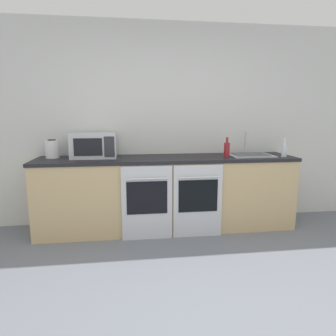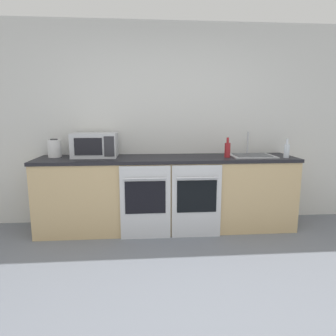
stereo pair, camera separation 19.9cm
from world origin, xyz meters
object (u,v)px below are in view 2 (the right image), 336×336
object	(u,v)px
bottle_red	(227,150)
sink	(252,155)
microwave	(95,145)
oven_right	(197,201)
bottle_clear	(287,150)
kettle	(55,148)
oven_left	(145,202)

from	to	relation	value
bottle_red	sink	bearing A→B (deg)	9.58
microwave	sink	xyz separation A→B (m)	(1.96, -0.10, -0.13)
microwave	oven_right	bearing A→B (deg)	-19.25
microwave	bottle_clear	world-z (taller)	microwave
kettle	sink	bearing A→B (deg)	-3.10
bottle_clear	kettle	distance (m)	2.85
microwave	kettle	xyz separation A→B (m)	(-0.50, 0.03, -0.04)
bottle_clear	sink	xyz separation A→B (m)	(-0.38, 0.15, -0.08)
microwave	kettle	distance (m)	0.50
kettle	sink	distance (m)	2.46
oven_left	oven_right	world-z (taller)	same
kettle	bottle_clear	bearing A→B (deg)	-5.73
oven_left	bottle_red	xyz separation A→B (m)	(1.02, 0.27, 0.57)
bottle_clear	kettle	bearing A→B (deg)	174.27
microwave	kettle	bearing A→B (deg)	176.30
oven_left	sink	bearing A→B (deg)	13.40
bottle_red	sink	distance (m)	0.34
microwave	bottle_red	distance (m)	1.64
bottle_red	sink	xyz separation A→B (m)	(0.33, 0.06, -0.08)
bottle_clear	sink	distance (m)	0.42
microwave	bottle_red	size ratio (longest dim) A/B	2.21
microwave	sink	size ratio (longest dim) A/B	1.00
oven_right	bottle_red	world-z (taller)	bottle_red
bottle_clear	sink	size ratio (longest dim) A/B	0.43
oven_right	sink	size ratio (longest dim) A/B	1.61
oven_right	kettle	xyz separation A→B (m)	(-1.71, 0.45, 0.58)
microwave	bottle_clear	distance (m)	2.35
bottle_red	kettle	world-z (taller)	bottle_red
sink	bottle_red	bearing A→B (deg)	-170.42
oven_right	bottle_clear	distance (m)	1.28
kettle	microwave	bearing A→B (deg)	-3.70
oven_right	sink	xyz separation A→B (m)	(0.75, 0.32, 0.49)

